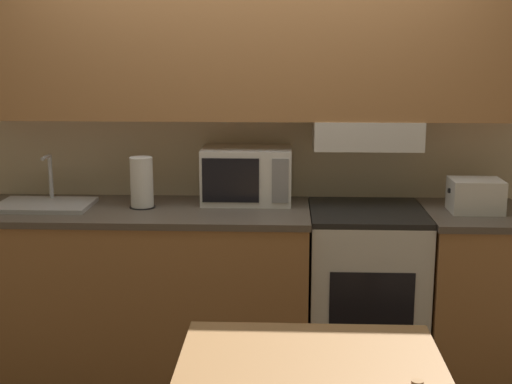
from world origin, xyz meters
TOP-DOWN VIEW (x-y plane):
  - ground_plane at (0.00, 0.00)m, footprint 16.00×16.00m
  - wall_back at (0.02, -0.07)m, footprint 5.43×0.38m
  - lower_counter_main at (-0.60, -0.33)m, footprint 1.86×0.69m
  - lower_counter_right_stub at (1.25, -0.33)m, footprint 0.56×0.69m
  - stove_range at (0.65, -0.32)m, footprint 0.63×0.65m
  - microwave at (-0.02, -0.17)m, footprint 0.51×0.31m
  - toaster at (1.23, -0.34)m, footprint 0.29×0.22m
  - sink_basin at (-1.14, -0.33)m, footprint 0.52×0.35m
  - paper_towel_roll at (-0.59, -0.32)m, footprint 0.14×0.14m

SIDE VIEW (x-z plane):
  - ground_plane at x=0.00m, z-range 0.00..0.00m
  - stove_range at x=0.65m, z-range 0.00..0.93m
  - lower_counter_main at x=-0.60m, z-range 0.00..0.93m
  - lower_counter_right_stub at x=1.25m, z-range 0.00..0.93m
  - sink_basin at x=-1.14m, z-range 0.81..1.09m
  - toaster at x=1.23m, z-range 0.93..1.11m
  - paper_towel_roll at x=-0.59m, z-range 0.93..1.21m
  - microwave at x=-0.02m, z-range 0.93..1.25m
  - wall_back at x=0.02m, z-range 0.22..2.77m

